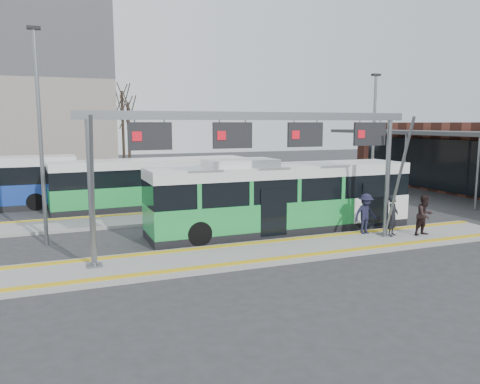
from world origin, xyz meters
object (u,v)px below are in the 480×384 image
object	(u,v)px
hero_bus	(281,198)
passenger_a	(393,216)
passenger_c	(366,214)
passenger_b	(425,215)
gantry	(262,141)

from	to	relation	value
hero_bus	passenger_a	xyz separation A→B (m)	(3.76, -3.14, -0.52)
passenger_c	passenger_a	bearing A→B (deg)	-46.13
passenger_b	passenger_a	bearing A→B (deg)	157.57
gantry	passenger_b	bearing A→B (deg)	-3.92
passenger_a	passenger_b	size ratio (longest dim) A/B	0.99
hero_bus	passenger_b	distance (m)	6.25
passenger_a	passenger_b	distance (m)	1.43
hero_bus	gantry	bearing A→B (deg)	-127.81
hero_bus	passenger_b	size ratio (longest dim) A/B	6.99
passenger_a	passenger_b	world-z (taller)	passenger_b
gantry	passenger_b	xyz separation A→B (m)	(7.46, -0.51, -3.27)
hero_bus	passenger_b	bearing A→B (deg)	-34.89
passenger_b	gantry	bearing A→B (deg)	169.68
hero_bus	passenger_a	bearing A→B (deg)	-40.22
passenger_a	passenger_b	bearing A→B (deg)	-48.53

